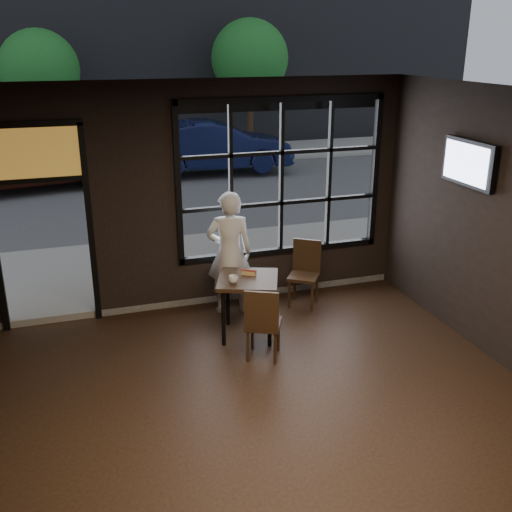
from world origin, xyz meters
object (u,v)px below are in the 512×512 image
object	(u,v)px
cafe_table	(248,307)
man	(229,253)
chair_near	(264,322)
navy_car	(215,146)

from	to	relation	value
cafe_table	man	distance (m)	0.93
chair_near	navy_car	distance (m)	10.59
chair_near	navy_car	world-z (taller)	navy_car
man	navy_car	xyz separation A→B (m)	(2.06, 8.99, -0.07)
cafe_table	chair_near	distance (m)	0.60
man	navy_car	size ratio (longest dim) A/B	0.41
cafe_table	man	world-z (taller)	man
cafe_table	chair_near	xyz separation A→B (m)	(0.01, -0.60, 0.06)
man	navy_car	distance (m)	9.22
man	chair_near	bearing A→B (deg)	102.70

